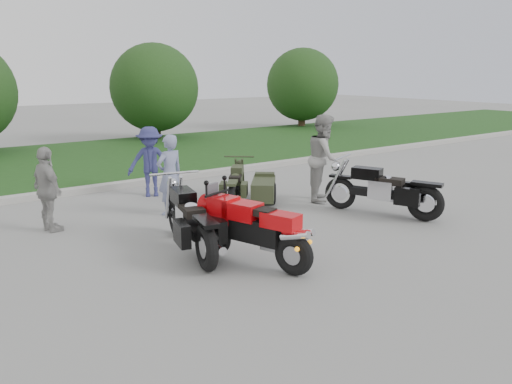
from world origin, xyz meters
TOP-DOWN VIEW (x-y plane):
  - ground at (0.00, 0.00)m, footprint 80.00×80.00m
  - curb at (0.00, 6.00)m, footprint 60.00×0.30m
  - grass_strip at (0.00, 10.15)m, footprint 60.00×8.00m
  - tree_mid_right at (4.00, 13.50)m, footprint 3.60×3.60m
  - tree_far_right at (12.00, 13.50)m, footprint 3.60×3.60m
  - sportbike_red at (-0.62, -0.15)m, footprint 0.87×2.00m
  - cruiser_left at (-1.16, 0.84)m, footprint 0.69×2.49m
  - cruiser_right at (3.10, 0.48)m, footprint 1.16×2.33m
  - cruiser_sidecar at (1.39, 2.79)m, footprint 1.68×1.87m
  - person_stripe at (-0.42, 3.11)m, footprint 0.66×0.49m
  - person_grey at (2.94, 2.17)m, footprint 1.20×1.19m
  - person_denim at (-0.11, 4.77)m, footprint 1.21×0.96m
  - person_back at (-2.73, 3.37)m, footprint 0.57×0.98m

SIDE VIEW (x-z plane):
  - ground at x=0.00m, z-range 0.00..0.00m
  - grass_strip at x=0.00m, z-range 0.00..0.14m
  - curb at x=0.00m, z-range 0.00..0.15m
  - cruiser_sidecar at x=1.39m, z-range -0.02..0.76m
  - cruiser_right at x=3.10m, z-range 0.01..0.96m
  - cruiser_left at x=-1.16m, z-range 0.01..0.98m
  - sportbike_red at x=-0.62m, z-range 0.09..1.07m
  - person_back at x=-2.73m, z-range 0.00..1.57m
  - person_denim at x=-0.11m, z-range 0.00..1.63m
  - person_stripe at x=-0.42m, z-range 0.00..1.65m
  - person_grey at x=2.94m, z-range 0.00..1.95m
  - tree_mid_right at x=4.00m, z-range 0.19..4.19m
  - tree_far_right at x=12.00m, z-range 0.19..4.19m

